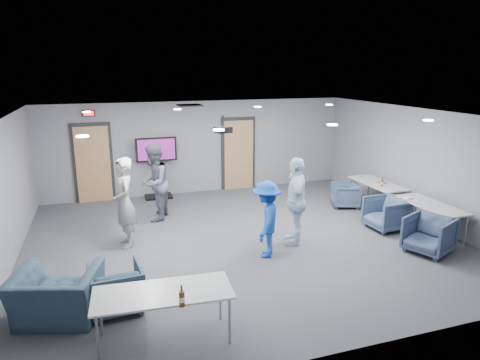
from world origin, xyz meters
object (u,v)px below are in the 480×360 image
object	(u,v)px
chair_right_b	(386,214)
table_right_a	(378,185)
chair_right_a	(345,195)
chair_right_c	(429,235)
table_right_b	(430,206)
projector	(223,129)
person_d	(266,219)
tv_stand	(157,164)
person_a	(124,203)
bottle_right	(382,183)
bottle_front	(182,299)
person_b	(154,183)
person_c	(296,201)
table_front_left	(163,295)
chair_front_b	(57,296)
chair_front_a	(116,288)

from	to	relation	value
chair_right_b	table_right_a	xyz separation A→B (m)	(0.65, 1.27, 0.31)
table_right_a	chair_right_b	bearing A→B (deg)	152.85
chair_right_a	chair_right_c	distance (m)	3.11
table_right_b	projector	size ratio (longest dim) A/B	4.69
chair_right_c	table_right_b	bearing A→B (deg)	114.62
person_d	tv_stand	xyz separation A→B (m)	(-1.48, 4.64, 0.22)
chair_right_c	person_a	bearing A→B (deg)	-135.22
chair_right_b	bottle_right	xyz separation A→B (m)	(0.54, 0.95, 0.44)
chair_right_b	bottle_front	world-z (taller)	bottle_front
table_right_a	table_right_b	xyz separation A→B (m)	(0.00, -1.90, -0.00)
person_b	chair_right_b	distance (m)	5.51
chair_right_b	chair_right_a	bearing A→B (deg)	176.66
person_c	bottle_right	xyz separation A→B (m)	(2.87, 1.01, -0.11)
person_d	table_front_left	xyz separation A→B (m)	(-2.32, -2.10, -0.08)
person_b	chair_right_c	distance (m)	6.21
person_c	chair_front_b	world-z (taller)	person_c
chair_front_a	chair_right_c	bearing A→B (deg)	177.50
table_front_left	projector	bearing A→B (deg)	64.72
person_c	chair_front_a	xyz separation A→B (m)	(-3.73, -1.53, -0.57)
person_c	table_right_a	world-z (taller)	person_c
chair_right_a	chair_right_c	world-z (taller)	chair_right_c
chair_right_b	projector	size ratio (longest dim) A/B	2.30
projector	table_right_a	bearing A→B (deg)	-1.71
chair_right_b	chair_front_b	distance (m)	7.08
person_a	tv_stand	size ratio (longest dim) A/B	1.08
person_b	chair_front_b	size ratio (longest dim) A/B	1.59
person_d	bottle_front	bearing A→B (deg)	-10.82
chair_front_a	table_front_left	size ratio (longest dim) A/B	0.42
chair_right_c	chair_front_a	world-z (taller)	chair_right_c
bottle_front	bottle_right	bearing A→B (deg)	34.20
person_a	chair_front_a	bearing A→B (deg)	-13.52
person_d	chair_front_a	xyz separation A→B (m)	(-2.90, -1.10, -0.40)
person_d	chair_right_c	size ratio (longest dim) A/B	1.83
bottle_front	projector	size ratio (longest dim) A/B	0.82
table_front_left	chair_right_a	bearing A→B (deg)	42.22
tv_stand	person_d	bearing A→B (deg)	-72.27
person_a	chair_right_a	distance (m)	5.84
table_front_left	projector	distance (m)	4.00
chair_right_b	chair_front_b	world-z (taller)	chair_front_b
chair_right_a	chair_front_b	distance (m)	7.66
chair_front_a	person_a	bearing A→B (deg)	-101.83
chair_right_a	bottle_front	distance (m)	7.15
chair_right_b	bottle_front	xyz separation A→B (m)	(-5.31, -3.02, 0.47)
person_c	table_front_left	bearing A→B (deg)	-29.20
chair_right_a	table_right_a	distance (m)	0.88
bottle_front	tv_stand	xyz separation A→B (m)	(0.66, 7.18, 0.15)
person_c	bottle_right	distance (m)	3.04
projector	person_a	bearing A→B (deg)	159.71
person_c	chair_right_b	xyz separation A→B (m)	(2.33, 0.06, -0.56)
chair_right_a	person_b	bearing A→B (deg)	-76.03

